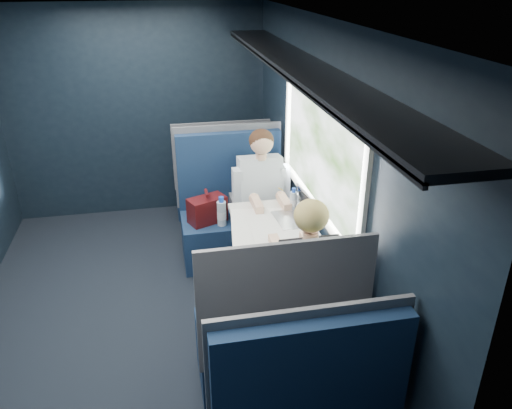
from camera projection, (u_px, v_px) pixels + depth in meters
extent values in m
cube|color=black|center=(149.00, 319.00, 4.09)|extent=(2.80, 4.20, 0.01)
cube|color=black|center=(326.00, 175.00, 3.85)|extent=(0.10, 4.20, 2.30)
cube|color=black|center=(138.00, 113.00, 5.49)|extent=(2.80, 0.10, 2.30)
cube|color=silver|center=(113.00, 12.00, 3.07)|extent=(2.80, 4.20, 0.10)
cube|color=beige|center=(321.00, 99.00, 3.58)|extent=(0.03, 1.84, 0.07)
cube|color=beige|center=(315.00, 206.00, 3.95)|extent=(0.03, 1.84, 0.07)
cube|color=beige|center=(363.00, 204.00, 2.98)|extent=(0.03, 0.07, 0.78)
cube|color=beige|center=(288.00, 123.00, 4.55)|extent=(0.03, 0.07, 0.78)
cube|color=black|center=(301.00, 66.00, 3.45)|extent=(0.36, 4.10, 0.04)
cube|color=black|center=(277.00, 70.00, 3.43)|extent=(0.02, 4.10, 0.03)
cube|color=red|center=(323.00, 79.00, 3.52)|extent=(0.01, 0.10, 0.12)
cylinder|color=#54565E|center=(254.00, 271.00, 4.09)|extent=(0.08, 0.08, 0.70)
cube|color=silver|center=(276.00, 229.00, 3.97)|extent=(0.62, 1.00, 0.04)
cube|color=#0C1C38|center=(235.00, 238.00, 4.83)|extent=(1.00, 0.50, 0.45)
cube|color=#0C1C38|center=(229.00, 170.00, 4.84)|extent=(1.00, 0.10, 0.75)
cube|color=#54565E|center=(228.00, 165.00, 4.88)|extent=(1.04, 0.03, 0.82)
cube|color=#54565E|center=(235.00, 211.00, 4.65)|extent=(0.06, 0.40, 0.20)
cube|color=#4A1012|center=(207.00, 210.00, 4.61)|extent=(0.39, 0.30, 0.24)
cylinder|color=#4A1012|center=(206.00, 193.00, 4.54)|extent=(0.08, 0.14, 0.03)
cylinder|color=silver|center=(222.00, 213.00, 4.56)|extent=(0.08, 0.08, 0.23)
cylinder|color=blue|center=(221.00, 199.00, 4.50)|extent=(0.05, 0.05, 0.05)
cube|color=#0C1C38|center=(271.00, 347.00, 3.45)|extent=(1.00, 0.50, 0.45)
cube|color=#0C1C38|center=(284.00, 302.00, 2.93)|extent=(1.00, 0.10, 0.75)
cube|color=#54565E|center=(286.00, 304.00, 2.87)|extent=(1.04, 0.03, 0.82)
cube|color=#54565E|center=(270.00, 304.00, 3.36)|extent=(0.06, 0.40, 0.20)
cube|color=#0C1C38|center=(220.00, 193.00, 5.80)|extent=(1.00, 0.40, 0.45)
cube|color=#0C1C38|center=(221.00, 155.00, 5.35)|extent=(1.00, 0.10, 0.66)
cube|color=#54565E|center=(222.00, 155.00, 5.30)|extent=(1.04, 0.03, 0.72)
cube|color=#0C1C38|center=(312.00, 377.00, 2.45)|extent=(1.00, 0.10, 0.66)
cube|color=#54565E|center=(309.00, 366.00, 2.49)|extent=(1.04, 0.03, 0.72)
cube|color=black|center=(264.00, 214.00, 4.62)|extent=(0.36, 0.44, 0.16)
cube|color=black|center=(268.00, 254.00, 4.57)|extent=(0.32, 0.12, 0.45)
cube|color=silver|center=(260.00, 183.00, 4.65)|extent=(0.40, 0.29, 0.53)
cylinder|color=#D8A88C|center=(261.00, 156.00, 4.50)|extent=(0.10, 0.10, 0.06)
sphere|color=#D8A88C|center=(262.00, 143.00, 4.42)|extent=(0.21, 0.21, 0.21)
sphere|color=#382114|center=(261.00, 140.00, 4.43)|extent=(0.22, 0.22, 0.22)
cube|color=silver|center=(238.00, 186.00, 4.58)|extent=(0.09, 0.12, 0.34)
cube|color=silver|center=(284.00, 183.00, 4.66)|extent=(0.09, 0.12, 0.34)
cube|color=black|center=(302.00, 295.00, 3.49)|extent=(0.36, 0.44, 0.16)
cube|color=black|center=(293.00, 312.00, 3.80)|extent=(0.32, 0.12, 0.45)
cube|color=black|center=(310.00, 277.00, 3.24)|extent=(0.40, 0.29, 0.53)
cylinder|color=#D8A88C|center=(311.00, 237.00, 3.15)|extent=(0.10, 0.10, 0.06)
sphere|color=#D8A88C|center=(311.00, 216.00, 3.11)|extent=(0.21, 0.21, 0.21)
sphere|color=tan|center=(312.00, 215.00, 3.09)|extent=(0.22, 0.22, 0.22)
cube|color=black|center=(276.00, 278.00, 3.23)|extent=(0.09, 0.12, 0.34)
cube|color=black|center=(340.00, 270.00, 3.31)|extent=(0.09, 0.12, 0.34)
cube|color=tan|center=(314.00, 267.00, 3.13)|extent=(0.26, 0.07, 0.36)
cube|color=white|center=(270.00, 232.00, 3.87)|extent=(0.69, 0.91, 0.01)
cube|color=silver|center=(292.00, 219.00, 4.05)|extent=(0.28, 0.36, 0.02)
cube|color=silver|center=(307.00, 204.00, 4.02)|extent=(0.04, 0.34, 0.23)
cube|color=black|center=(306.00, 204.00, 4.02)|extent=(0.03, 0.30, 0.19)
cylinder|color=silver|center=(293.00, 201.00, 4.19)|extent=(0.06, 0.06, 0.17)
cylinder|color=blue|center=(294.00, 190.00, 4.15)|extent=(0.03, 0.03, 0.04)
cylinder|color=white|center=(295.00, 198.00, 4.35)|extent=(0.06, 0.06, 0.08)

